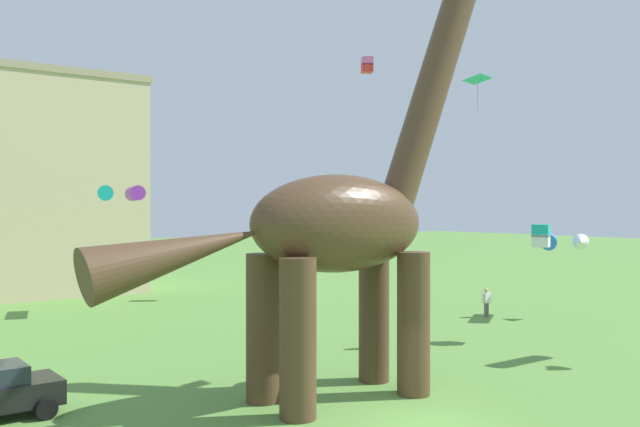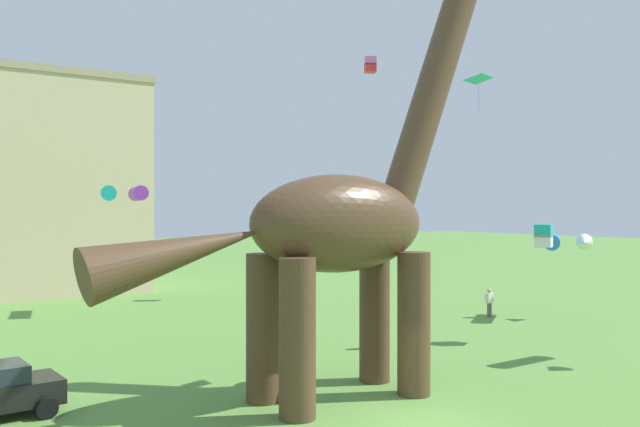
{
  "view_description": "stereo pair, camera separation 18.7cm",
  "coord_description": "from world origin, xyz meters",
  "px_view_note": "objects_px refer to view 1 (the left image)",
  "views": [
    {
      "loc": [
        -12.9,
        -13.93,
        6.07
      ],
      "look_at": [
        -1.21,
        3.35,
        5.94
      ],
      "focal_mm": 37.17,
      "sensor_mm": 36.0,
      "label": 1
    },
    {
      "loc": [
        -12.75,
        -14.03,
        6.07
      ],
      "look_at": [
        -1.21,
        3.35,
        5.94
      ],
      "focal_mm": 37.17,
      "sensor_mm": 36.0,
      "label": 2
    }
  ],
  "objects_px": {
    "dinosaur_sculpture": "(338,224)",
    "person_near_flyer": "(486,300)",
    "kite_near_high": "(556,242)",
    "kite_drifting": "(367,65)",
    "kite_trailing": "(129,193)",
    "kite_high_left": "(478,80)",
    "kite_mid_left": "(541,236)",
    "person_vendor_side": "(377,327)"
  },
  "relations": [
    {
      "from": "dinosaur_sculpture",
      "to": "kite_drifting",
      "type": "height_order",
      "value": "kite_drifting"
    },
    {
      "from": "person_vendor_side",
      "to": "kite_near_high",
      "type": "xyz_separation_m",
      "value": [
        13.58,
        0.87,
        3.33
      ]
    },
    {
      "from": "kite_drifting",
      "to": "kite_near_high",
      "type": "relative_size",
      "value": 0.34
    },
    {
      "from": "person_near_flyer",
      "to": "kite_mid_left",
      "type": "distance_m",
      "value": 7.79
    },
    {
      "from": "dinosaur_sculpture",
      "to": "person_near_flyer",
      "type": "relative_size",
      "value": 9.53
    },
    {
      "from": "dinosaur_sculpture",
      "to": "kite_high_left",
      "type": "height_order",
      "value": "dinosaur_sculpture"
    },
    {
      "from": "kite_trailing",
      "to": "person_near_flyer",
      "type": "bearing_deg",
      "value": -38.1
    },
    {
      "from": "dinosaur_sculpture",
      "to": "kite_near_high",
      "type": "distance_m",
      "value": 20.43
    },
    {
      "from": "kite_high_left",
      "to": "kite_near_high",
      "type": "distance_m",
      "value": 16.24
    },
    {
      "from": "kite_near_high",
      "to": "kite_trailing",
      "type": "bearing_deg",
      "value": 142.35
    },
    {
      "from": "person_vendor_side",
      "to": "kite_drifting",
      "type": "height_order",
      "value": "kite_drifting"
    },
    {
      "from": "kite_high_left",
      "to": "kite_near_high",
      "type": "xyz_separation_m",
      "value": [
        13.37,
        6.44,
        -6.58
      ]
    },
    {
      "from": "person_near_flyer",
      "to": "kite_high_left",
      "type": "distance_m",
      "value": 16.63
    },
    {
      "from": "kite_drifting",
      "to": "kite_near_high",
      "type": "bearing_deg",
      "value": -75.54
    },
    {
      "from": "kite_mid_left",
      "to": "person_vendor_side",
      "type": "bearing_deg",
      "value": 158.31
    },
    {
      "from": "dinosaur_sculpture",
      "to": "kite_near_high",
      "type": "height_order",
      "value": "dinosaur_sculpture"
    },
    {
      "from": "person_near_flyer",
      "to": "kite_mid_left",
      "type": "height_order",
      "value": "kite_mid_left"
    },
    {
      "from": "kite_high_left",
      "to": "kite_trailing",
      "type": "relative_size",
      "value": 0.4
    },
    {
      "from": "person_near_flyer",
      "to": "kite_trailing",
      "type": "distance_m",
      "value": 21.49
    },
    {
      "from": "kite_drifting",
      "to": "kite_trailing",
      "type": "bearing_deg",
      "value": 172.69
    },
    {
      "from": "kite_trailing",
      "to": "kite_mid_left",
      "type": "bearing_deg",
      "value": -54.96
    },
    {
      "from": "dinosaur_sculpture",
      "to": "kite_drifting",
      "type": "xyz_separation_m",
      "value": [
        16.12,
        19.01,
        10.49
      ]
    },
    {
      "from": "person_near_flyer",
      "to": "kite_trailing",
      "type": "height_order",
      "value": "kite_trailing"
    },
    {
      "from": "dinosaur_sculpture",
      "to": "person_vendor_side",
      "type": "relative_size",
      "value": 10.11
    },
    {
      "from": "dinosaur_sculpture",
      "to": "kite_high_left",
      "type": "xyz_separation_m",
      "value": [
        6.08,
        -0.34,
        5.23
      ]
    },
    {
      "from": "person_near_flyer",
      "to": "kite_mid_left",
      "type": "bearing_deg",
      "value": 66.23
    },
    {
      "from": "kite_high_left",
      "to": "kite_trailing",
      "type": "bearing_deg",
      "value": 105.73
    },
    {
      "from": "kite_trailing",
      "to": "kite_near_high",
      "type": "xyz_separation_m",
      "value": [
        19.4,
        -14.97,
        -2.75
      ]
    },
    {
      "from": "person_vendor_side",
      "to": "kite_high_left",
      "type": "xyz_separation_m",
      "value": [
        0.2,
        -5.57,
        9.91
      ]
    },
    {
      "from": "kite_drifting",
      "to": "kite_mid_left",
      "type": "xyz_separation_m",
      "value": [
        -2.92,
        -16.69,
        -11.25
      ]
    },
    {
      "from": "kite_trailing",
      "to": "kite_mid_left",
      "type": "xyz_separation_m",
      "value": [
        13.15,
        -18.76,
        -2.16
      ]
    },
    {
      "from": "dinosaur_sculpture",
      "to": "kite_trailing",
      "type": "xyz_separation_m",
      "value": [
        0.05,
        21.07,
        1.39
      ]
    },
    {
      "from": "dinosaur_sculpture",
      "to": "person_near_flyer",
      "type": "xyz_separation_m",
      "value": [
        16.29,
        8.34,
        -4.63
      ]
    },
    {
      "from": "dinosaur_sculpture",
      "to": "person_near_flyer",
      "type": "height_order",
      "value": "dinosaur_sculpture"
    },
    {
      "from": "dinosaur_sculpture",
      "to": "person_vendor_side",
      "type": "xyz_separation_m",
      "value": [
        5.88,
        5.23,
        -4.68
      ]
    },
    {
      "from": "person_vendor_side",
      "to": "kite_high_left",
      "type": "relative_size",
      "value": 1.22
    },
    {
      "from": "kite_high_left",
      "to": "kite_mid_left",
      "type": "xyz_separation_m",
      "value": [
        7.12,
        2.66,
        -5.99
      ]
    },
    {
      "from": "kite_high_left",
      "to": "kite_drifting",
      "type": "distance_m",
      "value": 22.43
    },
    {
      "from": "person_vendor_side",
      "to": "person_near_flyer",
      "type": "bearing_deg",
      "value": -96.49
    },
    {
      "from": "kite_high_left",
      "to": "kite_near_high",
      "type": "height_order",
      "value": "kite_high_left"
    },
    {
      "from": "kite_trailing",
      "to": "kite_high_left",
      "type": "bearing_deg",
      "value": -74.27
    },
    {
      "from": "kite_high_left",
      "to": "kite_trailing",
      "type": "distance_m",
      "value": 22.57
    }
  ]
}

